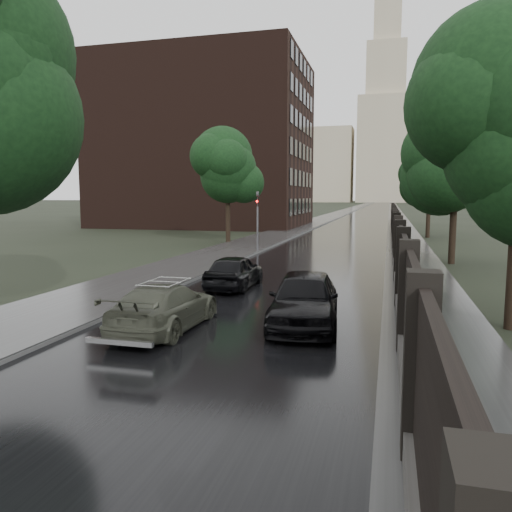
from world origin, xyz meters
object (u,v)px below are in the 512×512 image
at_px(tree_left_far, 228,176).
at_px(tree_right_c, 430,182).
at_px(volga_sedan, 165,307).
at_px(tree_right_b, 455,173).
at_px(traffic_light, 258,216).
at_px(hatchback_left, 234,271).
at_px(car_right_near, 304,299).

bearing_deg(tree_left_far, tree_right_c, 32.83).
bearing_deg(volga_sedan, tree_right_b, -119.66).
xyz_separation_m(tree_right_c, volga_sedan, (-9.30, -34.56, -4.30)).
height_order(tree_right_c, traffic_light, tree_right_c).
height_order(tree_left_far, hatchback_left, tree_left_far).
xyz_separation_m(tree_left_far, traffic_light, (3.70, -5.01, -2.84)).
bearing_deg(traffic_light, hatchback_left, -79.24).
relative_size(tree_right_b, traffic_light, 1.75).
bearing_deg(car_right_near, tree_right_b, 63.98).
bearing_deg(tree_right_b, traffic_light, 165.76).
relative_size(tree_left_far, tree_right_c, 1.05).
bearing_deg(tree_right_b, car_right_near, -110.36).
bearing_deg(hatchback_left, car_right_near, 125.27).
relative_size(traffic_light, car_right_near, 0.86).
height_order(tree_left_far, car_right_near, tree_left_far).
distance_m(volga_sedan, hatchback_left, 6.49).
bearing_deg(hatchback_left, tree_right_b, -133.31).
relative_size(tree_left_far, tree_right_b, 1.05).
bearing_deg(hatchback_left, tree_left_far, -71.65).
xyz_separation_m(traffic_light, volga_sedan, (2.50, -19.56, -1.75)).
height_order(tree_right_b, traffic_light, tree_right_b).
height_order(tree_right_c, hatchback_left, tree_right_c).
bearing_deg(car_right_near, tree_right_c, 74.70).
bearing_deg(hatchback_left, volga_sedan, 89.61).
height_order(traffic_light, car_right_near, traffic_light).
height_order(tree_right_b, car_right_near, tree_right_b).
relative_size(tree_left_far, traffic_light, 1.85).
bearing_deg(volga_sedan, hatchback_left, -90.19).
bearing_deg(tree_left_far, tree_right_b, -27.30).
bearing_deg(car_right_near, volga_sedan, -165.00).
relative_size(traffic_light, volga_sedan, 0.89).
height_order(tree_right_c, volga_sedan, tree_right_c).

